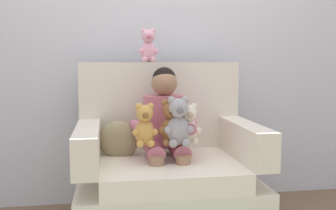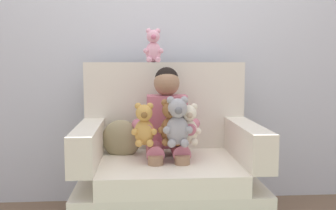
# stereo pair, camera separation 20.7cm
# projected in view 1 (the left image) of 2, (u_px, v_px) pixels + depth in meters

# --- Properties ---
(back_wall) EXTENTS (6.00, 0.10, 2.60)m
(back_wall) POSITION_uv_depth(u_px,v_px,m) (155.00, 33.00, 2.95)
(back_wall) COLOR silver
(back_wall) RESTS_ON ground
(armchair) EXTENTS (1.12, 0.85, 1.08)m
(armchair) POSITION_uv_depth(u_px,v_px,m) (166.00, 175.00, 2.49)
(armchair) COLOR silver
(armchair) RESTS_ON ground
(seated_child) EXTENTS (0.45, 0.39, 0.82)m
(seated_child) POSITION_uv_depth(u_px,v_px,m) (165.00, 125.00, 2.47)
(seated_child) COLOR #C66B7F
(seated_child) RESTS_ON armchair
(plush_grey) EXTENTS (0.18, 0.15, 0.30)m
(plush_grey) POSITION_uv_depth(u_px,v_px,m) (178.00, 123.00, 2.30)
(plush_grey) COLOR #9E9EA3
(plush_grey) RESTS_ON armchair
(plush_cream) EXTENTS (0.15, 0.12, 0.25)m
(plush_cream) POSITION_uv_depth(u_px,v_px,m) (188.00, 125.00, 2.36)
(plush_cream) COLOR silver
(plush_cream) RESTS_ON armchair
(plush_brown) EXTENTS (0.17, 0.14, 0.28)m
(plush_brown) POSITION_uv_depth(u_px,v_px,m) (171.00, 123.00, 2.34)
(plush_brown) COLOR brown
(plush_brown) RESTS_ON armchair
(plush_honey) EXTENTS (0.16, 0.13, 0.26)m
(plush_honey) POSITION_uv_depth(u_px,v_px,m) (145.00, 126.00, 2.30)
(plush_honey) COLOR gold
(plush_honey) RESTS_ON armchair
(plush_pink_on_backrest) EXTENTS (0.14, 0.12, 0.24)m
(plush_pink_on_backrest) POSITION_uv_depth(u_px,v_px,m) (148.00, 47.00, 2.68)
(plush_pink_on_backrest) COLOR #EAA8BC
(plush_pink_on_backrest) RESTS_ON armchair
(throw_pillow) EXTENTS (0.28, 0.16, 0.26)m
(throw_pillow) POSITION_uv_depth(u_px,v_px,m) (119.00, 140.00, 2.53)
(throw_pillow) COLOR #998C66
(throw_pillow) RESTS_ON armchair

